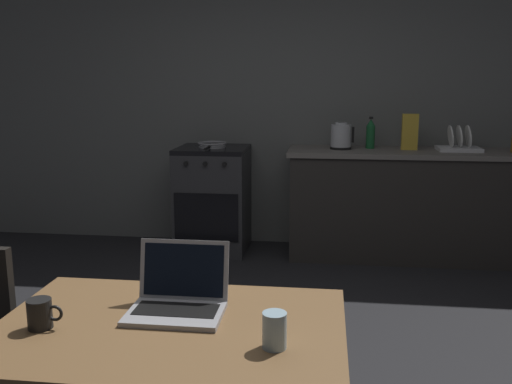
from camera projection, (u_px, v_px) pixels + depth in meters
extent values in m
cube|color=#5D5F5E|center=(314.00, 94.00, 5.02)|extent=(6.40, 0.10, 2.73)
cube|color=#282623|center=(416.00, 207.00, 4.75)|extent=(2.10, 0.60, 0.88)
cube|color=#66605B|center=(419.00, 153.00, 4.66)|extent=(2.16, 0.64, 0.04)
cube|color=#2D2D30|center=(213.00, 201.00, 4.96)|extent=(0.60, 0.60, 0.88)
cube|color=black|center=(212.00, 149.00, 4.87)|extent=(0.60, 0.60, 0.04)
cube|color=black|center=(206.00, 217.00, 4.68)|extent=(0.54, 0.01, 0.40)
cylinder|color=black|center=(186.00, 164.00, 4.60)|extent=(0.04, 0.02, 0.04)
cylinder|color=black|center=(205.00, 164.00, 4.58)|extent=(0.04, 0.02, 0.04)
cylinder|color=black|center=(224.00, 164.00, 4.56)|extent=(0.04, 0.02, 0.04)
cube|color=brown|center=(169.00, 331.00, 1.83)|extent=(1.14, 0.77, 0.04)
cylinder|color=brown|center=(71.00, 371.00, 2.28)|extent=(0.05, 0.05, 0.67)
cube|color=#99999E|center=(175.00, 314.00, 1.89)|extent=(0.32, 0.22, 0.02)
cube|color=black|center=(176.00, 309.00, 1.91)|extent=(0.28, 0.12, 0.00)
cube|color=#99999E|center=(184.00, 269.00, 2.00)|extent=(0.32, 0.05, 0.21)
cube|color=black|center=(184.00, 270.00, 2.00)|extent=(0.29, 0.04, 0.18)
cylinder|color=black|center=(341.00, 148.00, 4.74)|extent=(0.18, 0.18, 0.02)
cylinder|color=#B2B5BA|center=(341.00, 136.00, 4.71)|extent=(0.17, 0.17, 0.19)
cylinder|color=#B2B5BA|center=(341.00, 124.00, 4.69)|extent=(0.10, 0.10, 0.02)
cube|color=black|center=(353.00, 135.00, 4.70)|extent=(0.02, 0.02, 0.13)
cylinder|color=gray|center=(212.00, 147.00, 4.85)|extent=(0.23, 0.23, 0.01)
torus|color=gray|center=(212.00, 143.00, 4.84)|extent=(0.25, 0.25, 0.02)
cylinder|color=black|center=(207.00, 148.00, 4.65)|extent=(0.02, 0.18, 0.02)
cylinder|color=black|center=(40.00, 314.00, 1.80)|extent=(0.08, 0.08, 0.10)
torus|color=black|center=(55.00, 313.00, 1.79)|extent=(0.05, 0.01, 0.05)
cylinder|color=#99B7C6|center=(274.00, 330.00, 1.66)|extent=(0.07, 0.07, 0.11)
cube|color=gold|center=(410.00, 132.00, 4.66)|extent=(0.13, 0.05, 0.30)
cube|color=silver|center=(459.00, 149.00, 4.62)|extent=(0.34, 0.26, 0.03)
cylinder|color=white|center=(451.00, 136.00, 4.61)|extent=(0.04, 0.18, 0.18)
cylinder|color=white|center=(459.00, 136.00, 4.60)|extent=(0.04, 0.18, 0.18)
cylinder|color=white|center=(468.00, 136.00, 4.59)|extent=(0.04, 0.18, 0.18)
cylinder|color=#19592D|center=(370.00, 137.00, 4.77)|extent=(0.07, 0.07, 0.19)
cone|color=#19592D|center=(371.00, 123.00, 4.74)|extent=(0.07, 0.07, 0.06)
cylinder|color=black|center=(371.00, 118.00, 4.73)|extent=(0.03, 0.03, 0.02)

